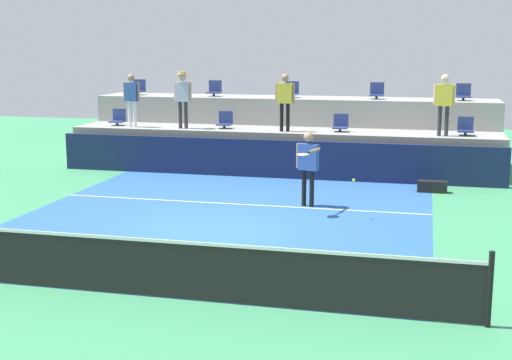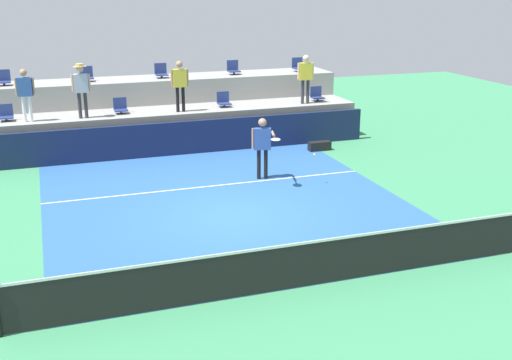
# 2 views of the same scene
# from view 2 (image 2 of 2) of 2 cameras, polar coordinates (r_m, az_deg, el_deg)

# --- Properties ---
(ground_plane) EXTENTS (40.00, 40.00, 0.00)m
(ground_plane) POSITION_cam_2_polar(r_m,az_deg,el_deg) (15.38, -1.86, -3.24)
(ground_plane) COLOR #388456
(court_inner_paint) EXTENTS (9.00, 10.00, 0.01)m
(court_inner_paint) POSITION_cam_2_polar(r_m,az_deg,el_deg) (16.28, -2.90, -2.04)
(court_inner_paint) COLOR #285693
(court_inner_paint) RESTS_ON ground_plane
(court_service_line) EXTENTS (9.00, 0.06, 0.00)m
(court_service_line) POSITION_cam_2_polar(r_m,az_deg,el_deg) (17.55, -4.17, -0.56)
(court_service_line) COLOR white
(court_service_line) RESTS_ON ground_plane
(tennis_net) EXTENTS (10.48, 0.08, 1.07)m
(tennis_net) POSITION_cam_2_polar(r_m,az_deg,el_deg) (11.72, 3.93, -7.56)
(tennis_net) COLOR black
(tennis_net) RESTS_ON ground_plane
(sponsor_backboard) EXTENTS (13.00, 0.16, 1.10)m
(sponsor_backboard) POSITION_cam_2_polar(r_m,az_deg,el_deg) (20.78, -6.76, 3.81)
(sponsor_backboard) COLOR #141E42
(sponsor_backboard) RESTS_ON ground_plane
(seating_tier_lower) EXTENTS (13.00, 1.80, 1.25)m
(seating_tier_lower) POSITION_cam_2_polar(r_m,az_deg,el_deg) (22.00, -7.50, 4.76)
(seating_tier_lower) COLOR gray
(seating_tier_lower) RESTS_ON ground_plane
(seating_tier_upper) EXTENTS (13.00, 1.80, 2.10)m
(seating_tier_upper) POSITION_cam_2_polar(r_m,az_deg,el_deg) (23.64, -8.43, 6.67)
(seating_tier_upper) COLOR gray
(seating_tier_upper) RESTS_ON ground_plane
(stadium_chair_lower_far_left) EXTENTS (0.44, 0.40, 0.52)m
(stadium_chair_lower_far_left) POSITION_cam_2_polar(r_m,az_deg,el_deg) (21.39, -21.74, 5.58)
(stadium_chair_lower_far_left) COLOR #2D2D33
(stadium_chair_lower_far_left) RESTS_ON seating_tier_lower
(stadium_chair_lower_left) EXTENTS (0.44, 0.40, 0.52)m
(stadium_chair_lower_left) POSITION_cam_2_polar(r_m,az_deg,el_deg) (21.50, -12.19, 6.50)
(stadium_chair_lower_left) COLOR #2D2D33
(stadium_chair_lower_left) RESTS_ON seating_tier_lower
(stadium_chair_lower_right) EXTENTS (0.44, 0.40, 0.52)m
(stadium_chair_lower_right) POSITION_cam_2_polar(r_m,az_deg,el_deg) (22.18, -2.96, 7.21)
(stadium_chair_lower_right) COLOR #2D2D33
(stadium_chair_lower_right) RESTS_ON seating_tier_lower
(stadium_chair_lower_far_right) EXTENTS (0.44, 0.40, 0.52)m
(stadium_chair_lower_far_right) POSITION_cam_2_polar(r_m,az_deg,el_deg) (23.39, 5.54, 7.69)
(stadium_chair_lower_far_right) COLOR #2D2D33
(stadium_chair_lower_far_right) RESTS_ON seating_tier_lower
(stadium_chair_upper_far_left) EXTENTS (0.44, 0.40, 0.52)m
(stadium_chair_upper_far_left) POSITION_cam_2_polar(r_m,az_deg,el_deg) (23.03, -21.92, 8.50)
(stadium_chair_upper_far_left) COLOR #2D2D33
(stadium_chair_upper_far_left) RESTS_ON seating_tier_upper
(stadium_chair_upper_left) EXTENTS (0.44, 0.40, 0.52)m
(stadium_chair_upper_left) POSITION_cam_2_polar(r_m,az_deg,el_deg) (23.05, -15.10, 9.17)
(stadium_chair_upper_left) COLOR #2D2D33
(stadium_chair_upper_left) RESTS_ON seating_tier_upper
(stadium_chair_upper_center) EXTENTS (0.44, 0.40, 0.52)m
(stadium_chair_upper_center) POSITION_cam_2_polar(r_m,az_deg,el_deg) (23.37, -8.61, 9.68)
(stadium_chair_upper_center) COLOR #2D2D33
(stadium_chair_upper_center) RESTS_ON seating_tier_upper
(stadium_chair_upper_right) EXTENTS (0.44, 0.40, 0.52)m
(stadium_chair_upper_right) POSITION_cam_2_polar(r_m,az_deg,el_deg) (24.01, -2.08, 10.07)
(stadium_chair_upper_right) COLOR #2D2D33
(stadium_chair_upper_right) RESTS_ON seating_tier_upper
(stadium_chair_upper_far_right) EXTENTS (0.44, 0.40, 0.52)m
(stadium_chair_upper_far_right) POSITION_cam_2_polar(r_m,az_deg,el_deg) (24.89, 3.83, 10.32)
(stadium_chair_upper_far_right) COLOR #2D2D33
(stadium_chair_upper_far_right) RESTS_ON seating_tier_upper
(tennis_player) EXTENTS (0.60, 1.31, 1.78)m
(tennis_player) POSITION_cam_2_polar(r_m,az_deg,el_deg) (17.86, 0.62, 3.46)
(tennis_player) COLOR black
(tennis_player) RESTS_ON ground_plane
(spectator_in_white) EXTENTS (0.58, 0.25, 1.65)m
(spectator_in_white) POSITION_cam_2_polar(r_m,az_deg,el_deg) (20.86, -20.21, 7.64)
(spectator_in_white) COLOR white
(spectator_in_white) RESTS_ON seating_tier_lower
(spectator_with_hat) EXTENTS (0.59, 0.43, 1.74)m
(spectator_with_hat) POSITION_cam_2_polar(r_m,az_deg,el_deg) (20.87, -15.58, 8.30)
(spectator_with_hat) COLOR #2D2D33
(spectator_with_hat) RESTS_ON seating_tier_lower
(spectator_in_grey) EXTENTS (0.60, 0.24, 1.70)m
(spectator_in_grey) POSITION_cam_2_polar(r_m,az_deg,el_deg) (21.29, -6.93, 8.88)
(spectator_in_grey) COLOR black
(spectator_in_grey) RESTS_ON seating_tier_lower
(spectator_leaning_on_rail) EXTENTS (0.60, 0.26, 1.73)m
(spectator_leaning_on_rail) POSITION_cam_2_polar(r_m,az_deg,el_deg) (22.66, 4.52, 9.53)
(spectator_leaning_on_rail) COLOR #2D2D33
(spectator_leaning_on_rail) RESTS_ON seating_tier_lower
(tennis_ball) EXTENTS (0.07, 0.07, 0.07)m
(tennis_ball) POSITION_cam_2_polar(r_m,az_deg,el_deg) (17.47, 5.32, 2.29)
(tennis_ball) COLOR #CCE033
(equipment_bag) EXTENTS (0.76, 0.28, 0.30)m
(equipment_bag) POSITION_cam_2_polar(r_m,az_deg,el_deg) (21.31, 5.78, 3.09)
(equipment_bag) COLOR black
(equipment_bag) RESTS_ON ground_plane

